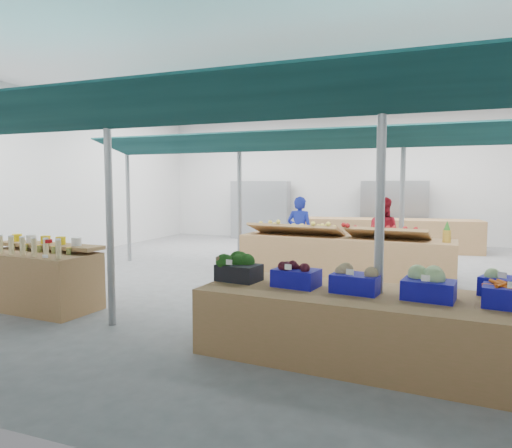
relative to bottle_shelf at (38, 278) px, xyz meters
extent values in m
plane|color=slate|center=(2.62, 3.69, -0.47)|extent=(13.00, 13.00, 0.00)
plane|color=silver|center=(2.62, 3.69, 3.73)|extent=(13.00, 13.00, 0.00)
plane|color=silver|center=(2.62, 10.19, 1.63)|extent=(12.00, 0.00, 12.00)
plane|color=silver|center=(-3.38, 3.69, 1.63)|extent=(0.00, 13.00, 13.00)
cylinder|color=gray|center=(-1.38, 4.19, 1.03)|extent=(0.10, 0.10, 3.00)
cylinder|color=gray|center=(1.62, -0.31, 1.03)|extent=(0.10, 0.10, 3.00)
cylinder|color=gray|center=(1.62, 4.19, 1.03)|extent=(0.10, 0.10, 3.00)
cylinder|color=gray|center=(5.12, -0.31, 1.03)|extent=(0.10, 0.10, 3.00)
cylinder|color=gray|center=(5.12, 4.19, 1.03)|extent=(0.10, 0.10, 3.00)
cylinder|color=gray|center=(3.37, -0.31, 2.38)|extent=(10.00, 0.06, 0.06)
cylinder|color=gray|center=(3.37, 4.19, 2.38)|extent=(10.00, 0.06, 0.06)
cube|color=#0B2B2F|center=(3.37, -0.96, 2.31)|extent=(9.50, 1.28, 0.30)
cube|color=#0B2B2F|center=(3.37, 0.34, 2.31)|extent=(9.50, 1.28, 0.30)
cube|color=#0B2B2F|center=(3.37, 3.54, 2.31)|extent=(9.50, 1.28, 0.30)
cube|color=#0B2B2F|center=(3.37, 4.84, 2.31)|extent=(9.50, 1.28, 0.30)
cube|color=#B23F33|center=(0.12, 9.69, 0.53)|extent=(2.00, 0.50, 2.00)
cube|color=#B23F33|center=(4.62, 9.69, 0.53)|extent=(2.00, 0.50, 2.00)
cube|color=olive|center=(0.00, -0.04, -0.04)|extent=(2.01, 1.00, 0.87)
cube|color=#997247|center=(0.02, 0.23, 0.47)|extent=(1.98, 0.51, 0.06)
cube|color=olive|center=(5.10, -0.39, -0.10)|extent=(3.88, 1.55, 0.74)
cube|color=olive|center=(4.09, 3.62, -0.03)|extent=(4.15, 1.20, 0.88)
cube|color=olive|center=(4.52, 8.29, -0.01)|extent=(5.18, 1.61, 0.92)
imported|color=#1927A6|center=(2.89, 4.72, 0.35)|extent=(0.62, 0.43, 1.64)
imported|color=#A41422|center=(4.69, 4.72, 0.35)|extent=(0.83, 0.66, 1.64)
cube|color=black|center=(3.47, -0.27, 0.37)|extent=(0.55, 0.42, 0.20)
cube|color=white|center=(3.44, -0.48, 0.53)|extent=(0.08, 0.02, 0.06)
cube|color=#0E0D8D|center=(4.21, -0.32, 0.37)|extent=(0.55, 0.42, 0.20)
cube|color=white|center=(4.18, -0.54, 0.53)|extent=(0.08, 0.02, 0.06)
cube|color=#0E0D8D|center=(4.89, -0.38, 0.37)|extent=(0.55, 0.42, 0.20)
cube|color=white|center=(4.86, -0.59, 0.53)|extent=(0.08, 0.02, 0.06)
cube|color=#0E0D8D|center=(5.63, -0.43, 0.37)|extent=(0.55, 0.42, 0.20)
cube|color=white|center=(5.60, -0.65, 0.53)|extent=(0.08, 0.02, 0.06)
cube|color=#0E0D8D|center=(6.36, -0.49, 0.37)|extent=(0.55, 0.42, 0.20)
cube|color=white|center=(6.33, -0.71, 0.53)|extent=(0.08, 0.02, 0.06)
sphere|color=brown|center=(3.31, -0.38, 0.51)|extent=(0.09, 0.09, 0.09)
sphere|color=brown|center=(3.26, -0.40, 0.55)|extent=(0.06, 0.06, 0.06)
cylinder|color=#AD0B10|center=(0.55, -0.32, 0.63)|extent=(0.12, 0.12, 0.05)
cube|color=white|center=(0.55, -0.38, 0.41)|extent=(0.10, 0.01, 0.07)
cube|color=#997247|center=(3.11, 3.57, 0.53)|extent=(1.96, 0.89, 0.26)
cube|color=#997247|center=(4.91, 3.47, 0.53)|extent=(1.57, 0.84, 0.26)
cylinder|color=#8C6019|center=(5.93, 3.42, 0.52)|extent=(0.14, 0.14, 0.22)
cone|color=#26661E|center=(5.93, 3.42, 0.71)|extent=(0.12, 0.12, 0.18)
cube|color=#0E0D8D|center=(6.40, -0.02, 0.37)|extent=(0.60, 0.52, 0.20)
cube|color=white|center=(6.31, -0.22, 0.53)|extent=(0.08, 0.04, 0.06)
camera|label=1|loc=(5.59, -5.30, 1.43)|focal=32.00mm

